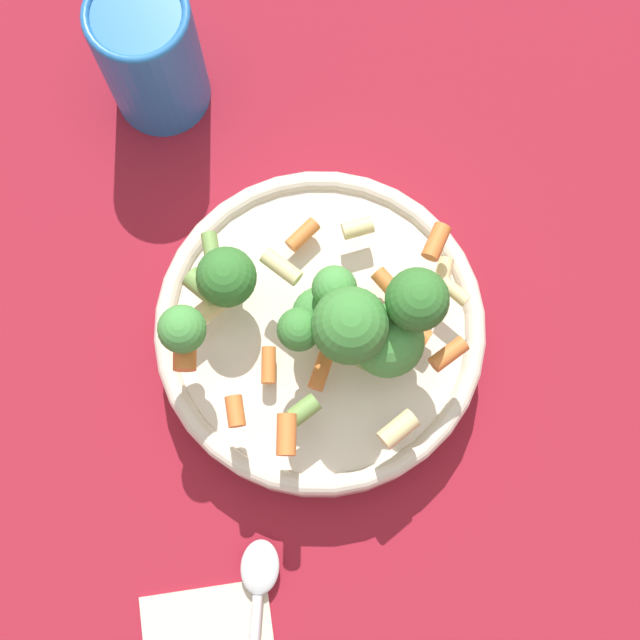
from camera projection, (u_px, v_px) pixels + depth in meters
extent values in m
plane|color=maroon|center=(320.00, 339.00, 0.64)|extent=(3.00, 3.00, 0.00)
cylinder|color=beige|center=(320.00, 333.00, 0.62)|extent=(0.22, 0.22, 0.04)
torus|color=beige|center=(320.00, 327.00, 0.60)|extent=(0.22, 0.22, 0.01)
cylinder|color=#8CB766|center=(230.00, 288.00, 0.59)|extent=(0.01, 0.01, 0.02)
sphere|color=#33722D|center=(226.00, 277.00, 0.56)|extent=(0.04, 0.04, 0.04)
cylinder|color=#8CB766|center=(317.00, 324.00, 0.59)|extent=(0.01, 0.01, 0.01)
sphere|color=#479342|center=(317.00, 316.00, 0.57)|extent=(0.04, 0.04, 0.04)
cylinder|color=#8CB766|center=(385.00, 350.00, 0.58)|extent=(0.02, 0.02, 0.02)
sphere|color=#479342|center=(388.00, 341.00, 0.55)|extent=(0.05, 0.05, 0.05)
cylinder|color=#8CB766|center=(296.00, 333.00, 0.55)|extent=(0.01, 0.01, 0.01)
sphere|color=#3D8438|center=(295.00, 327.00, 0.54)|extent=(0.03, 0.03, 0.03)
cylinder|color=#8CB766|center=(332.00, 293.00, 0.56)|extent=(0.01, 0.01, 0.01)
sphere|color=#479342|center=(333.00, 287.00, 0.54)|extent=(0.03, 0.03, 0.03)
cylinder|color=#8CB766|center=(413.00, 310.00, 0.55)|extent=(0.01, 0.01, 0.02)
sphere|color=#33722D|center=(417.00, 300.00, 0.52)|extent=(0.04, 0.04, 0.04)
cylinder|color=#8CB766|center=(343.00, 343.00, 0.56)|extent=(0.02, 0.02, 0.03)
sphere|color=#3D8438|center=(345.00, 332.00, 0.53)|extent=(0.05, 0.05, 0.05)
cylinder|color=#8CB766|center=(187.00, 336.00, 0.55)|extent=(0.01, 0.01, 0.02)
sphere|color=#479342|center=(182.00, 329.00, 0.53)|extent=(0.03, 0.03, 0.03)
cylinder|color=orange|center=(185.00, 349.00, 0.55)|extent=(0.03, 0.03, 0.01)
cylinder|color=beige|center=(443.00, 276.00, 0.59)|extent=(0.02, 0.03, 0.01)
cylinder|color=beige|center=(454.00, 291.00, 0.57)|extent=(0.02, 0.01, 0.01)
cylinder|color=beige|center=(358.00, 228.00, 0.59)|extent=(0.02, 0.02, 0.01)
cylinder|color=#729E4C|center=(211.00, 247.00, 0.58)|extent=(0.02, 0.02, 0.01)
cylinder|color=#729E4C|center=(369.00, 350.00, 0.56)|extent=(0.02, 0.02, 0.01)
cylinder|color=orange|center=(436.00, 242.00, 0.57)|extent=(0.02, 0.03, 0.01)
cylinder|color=orange|center=(386.00, 283.00, 0.58)|extent=(0.02, 0.01, 0.01)
cylinder|color=orange|center=(449.00, 354.00, 0.55)|extent=(0.02, 0.03, 0.01)
cylinder|color=beige|center=(281.00, 267.00, 0.56)|extent=(0.03, 0.01, 0.01)
cylinder|color=beige|center=(360.00, 330.00, 0.58)|extent=(0.02, 0.03, 0.01)
cylinder|color=orange|center=(239.00, 414.00, 0.55)|extent=(0.02, 0.02, 0.01)
cylinder|color=beige|center=(398.00, 429.00, 0.55)|extent=(0.02, 0.03, 0.01)
cylinder|color=orange|center=(286.00, 435.00, 0.54)|extent=(0.03, 0.03, 0.01)
cylinder|color=orange|center=(269.00, 365.00, 0.58)|extent=(0.02, 0.02, 0.01)
cylinder|color=beige|center=(205.00, 312.00, 0.58)|extent=(0.02, 0.03, 0.01)
cylinder|color=orange|center=(303.00, 235.00, 0.60)|extent=(0.01, 0.02, 0.01)
cylinder|color=orange|center=(322.00, 368.00, 0.57)|extent=(0.02, 0.03, 0.01)
cylinder|color=#729E4C|center=(304.00, 410.00, 0.55)|extent=(0.02, 0.02, 0.01)
cylinder|color=#729E4C|center=(203.00, 286.00, 0.57)|extent=(0.02, 0.01, 0.01)
cylinder|color=orange|center=(411.00, 331.00, 0.58)|extent=(0.03, 0.02, 0.01)
cylinder|color=#2366B2|center=(151.00, 57.00, 0.63)|extent=(0.07, 0.07, 0.11)
torus|color=#2366B2|center=(135.00, 14.00, 0.58)|extent=(0.07, 0.07, 0.01)
ellipsoid|color=silver|center=(260.00, 567.00, 0.59)|extent=(0.04, 0.04, 0.01)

